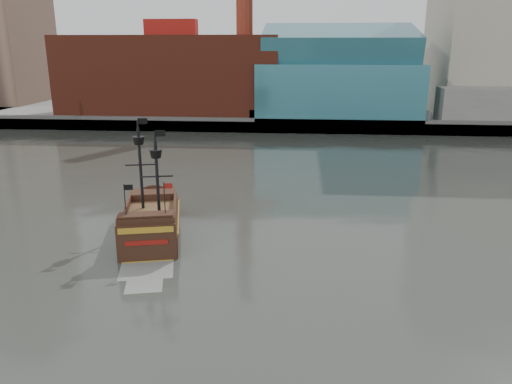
{
  "coord_description": "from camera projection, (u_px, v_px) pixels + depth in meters",
  "views": [
    {
      "loc": [
        3.05,
        -27.07,
        15.49
      ],
      "look_at": [
        -0.3,
        11.34,
        4.0
      ],
      "focal_mm": 35.0,
      "sensor_mm": 36.0,
      "label": 1
    }
  ],
  "objects": [
    {
      "name": "ground",
      "position": [
        245.0,
        307.0,
        30.52
      ],
      "size": [
        400.0,
        400.0,
        0.0
      ],
      "primitive_type": "plane",
      "color": "#282B26",
      "rests_on": "ground"
    },
    {
      "name": "seawall",
      "position": [
        282.0,
        126.0,
        89.82
      ],
      "size": [
        220.0,
        1.0,
        2.6
      ],
      "primitive_type": "cube",
      "color": "#4C4C49",
      "rests_on": "ground"
    },
    {
      "name": "promenade_far",
      "position": [
        287.0,
        107.0,
        118.07
      ],
      "size": [
        220.0,
        60.0,
        2.0
      ],
      "primitive_type": "cube",
      "color": "slate",
      "rests_on": "ground"
    },
    {
      "name": "pirate_ship",
      "position": [
        151.0,
        225.0,
        41.68
      ],
      "size": [
        7.13,
        14.43,
        10.37
      ],
      "rotation": [
        0.0,
        0.0,
        0.23
      ],
      "color": "black",
      "rests_on": "ground"
    }
  ]
}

